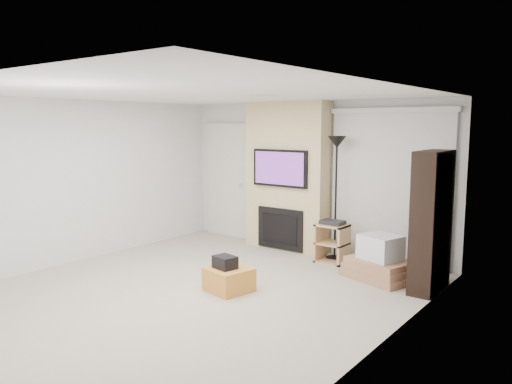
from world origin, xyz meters
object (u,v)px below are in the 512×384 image
Objects in this scene: floor_lamp at (336,163)px; av_stand at (332,240)px; bookshelf at (431,221)px; box_stack at (380,262)px; ottoman at (229,280)px.

av_stand is at bearing -74.42° from floor_lamp.
av_stand is at bearing 166.17° from bookshelf.
box_stack is 0.97m from bookshelf.
av_stand is 0.37× the size of bookshelf.
av_stand is 0.62× the size of box_stack.
bookshelf reaches higher than ottoman.
floor_lamp reaches higher than av_stand.
box_stack is at bearing 51.23° from ottoman.
bookshelf is at bearing -13.83° from av_stand.
floor_lamp reaches higher than box_stack.
bookshelf is at bearing -19.17° from floor_lamp.
box_stack reaches higher than ottoman.
av_stand is at bearing 160.25° from box_stack.
ottoman is 0.28× the size of bookshelf.
ottoman is at bearing -141.87° from bookshelf.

